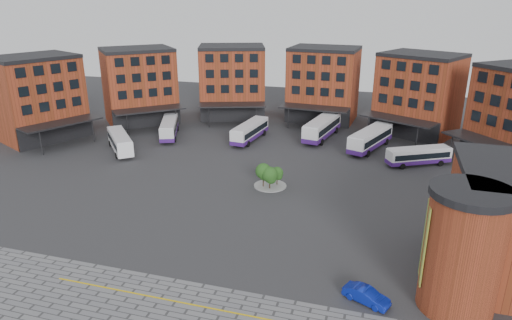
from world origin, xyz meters
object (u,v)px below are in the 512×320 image
(tree_island, at_px, (269,175))
(bus_f, at_px, (419,156))
(bus_b, at_px, (169,128))
(bus_a, at_px, (120,141))
(bus_d, at_px, (322,128))
(blue_car, at_px, (366,295))
(bus_c, at_px, (250,131))
(bus_e, at_px, (370,138))

(tree_island, distance_m, bus_f, 24.31)
(bus_f, bearing_deg, bus_b, -122.55)
(bus_f, bearing_deg, bus_a, -110.40)
(bus_d, xyz_separation_m, blue_car, (10.69, -45.24, -1.28))
(blue_car, bearing_deg, tree_island, 57.33)
(bus_c, height_order, bus_e, bus_e)
(bus_a, relative_size, bus_f, 0.99)
(bus_c, bearing_deg, bus_a, -140.94)
(bus_e, height_order, bus_f, bus_e)
(tree_island, height_order, bus_e, bus_e)
(bus_e, bearing_deg, bus_b, -154.75)
(bus_c, bearing_deg, bus_d, 28.99)
(tree_island, height_order, bus_b, tree_island)
(bus_a, relative_size, bus_b, 0.87)
(blue_car, bearing_deg, bus_e, 26.37)
(bus_c, bearing_deg, bus_e, 9.38)
(bus_d, relative_size, bus_e, 1.06)
(bus_c, xyz_separation_m, blue_car, (22.66, -40.35, -1.04))
(bus_e, distance_m, bus_f, 9.36)
(bus_a, bearing_deg, bus_d, -12.74)
(tree_island, bearing_deg, bus_b, 143.34)
(bus_c, bearing_deg, bus_f, -2.87)
(bus_b, bearing_deg, tree_island, -58.62)
(bus_b, xyz_separation_m, blue_car, (37.28, -38.27, -1.02))
(bus_c, distance_m, bus_d, 12.93)
(bus_e, bearing_deg, bus_d, 175.84)
(tree_island, distance_m, bus_b, 28.97)
(tree_island, distance_m, bus_c, 21.21)
(bus_c, distance_m, blue_car, 46.29)
(bus_b, bearing_deg, bus_a, -134.44)
(bus_d, xyz_separation_m, bus_f, (16.07, -9.65, -0.43))
(bus_c, distance_m, bus_f, 28.44)
(bus_d, bearing_deg, tree_island, -87.23)
(bus_b, xyz_separation_m, bus_c, (14.62, 2.08, 0.02))
(bus_c, height_order, bus_f, bus_c)
(bus_a, bearing_deg, tree_island, -56.90)
(bus_c, bearing_deg, bus_b, -165.15)
(bus_a, height_order, bus_c, bus_c)
(tree_island, bearing_deg, blue_car, -56.21)
(bus_b, height_order, blue_car, bus_b)
(bus_f, height_order, blue_car, bus_f)
(bus_b, relative_size, blue_car, 2.80)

